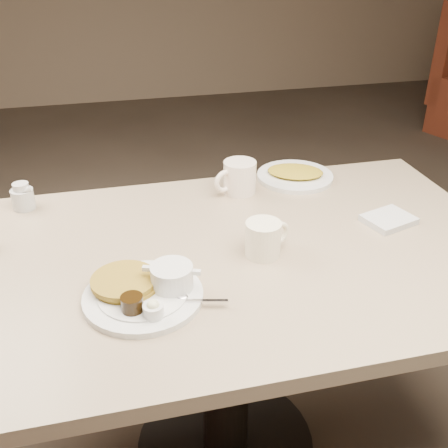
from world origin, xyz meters
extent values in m
cube|color=tan|center=(0.00, 0.00, 0.73)|extent=(1.50, 0.90, 0.04)
cylinder|color=black|center=(0.00, 0.00, 0.38)|extent=(0.14, 0.14, 0.69)
cylinder|color=black|center=(0.00, 0.00, 0.01)|extent=(0.56, 0.56, 0.03)
cylinder|color=silver|center=(-0.22, -0.15, 0.76)|extent=(0.35, 0.35, 0.01)
cylinder|color=silver|center=(-0.22, -0.15, 0.77)|extent=(0.26, 0.26, 0.00)
cylinder|color=olive|center=(-0.26, -0.11, 0.77)|extent=(0.20, 0.20, 0.01)
cylinder|color=olive|center=(-0.26, -0.11, 0.78)|extent=(0.19, 0.19, 0.01)
cylinder|color=silver|center=(-0.16, -0.14, 0.79)|extent=(0.12, 0.12, 0.05)
cube|color=silver|center=(-0.21, -0.12, 0.81)|extent=(0.02, 0.02, 0.01)
cube|color=silver|center=(-0.11, -0.16, 0.81)|extent=(0.02, 0.02, 0.01)
ellipsoid|color=white|center=(-0.17, -0.13, 0.81)|extent=(0.05, 0.05, 0.03)
ellipsoid|color=white|center=(-0.15, -0.15, 0.81)|extent=(0.05, 0.05, 0.02)
cylinder|color=black|center=(-0.25, -0.20, 0.78)|extent=(0.06, 0.06, 0.04)
cylinder|color=silver|center=(-0.21, -0.23, 0.78)|extent=(0.06, 0.06, 0.03)
ellipsoid|color=beige|center=(-0.21, -0.23, 0.79)|extent=(0.03, 0.03, 0.02)
cube|color=silver|center=(-0.10, -0.21, 0.77)|extent=(0.10, 0.03, 0.00)
ellipsoid|color=silver|center=(-0.15, -0.18, 0.77)|extent=(0.04, 0.03, 0.01)
cylinder|color=white|center=(0.09, -0.03, 0.80)|extent=(0.12, 0.12, 0.09)
cylinder|color=#2C2720|center=(0.09, -0.03, 0.83)|extent=(0.09, 0.09, 0.01)
torus|color=white|center=(0.13, -0.02, 0.80)|extent=(0.06, 0.04, 0.06)
cube|color=beige|center=(0.48, 0.04, 0.76)|extent=(0.15, 0.14, 0.02)
cylinder|color=white|center=(0.12, 0.33, 0.80)|extent=(0.13, 0.13, 0.10)
torus|color=white|center=(0.07, 0.31, 0.80)|extent=(0.07, 0.04, 0.07)
cylinder|color=beige|center=(-0.52, 0.37, 0.78)|extent=(0.08, 0.08, 0.06)
cylinder|color=beige|center=(-0.52, 0.37, 0.82)|extent=(0.06, 0.06, 0.02)
cone|color=beige|center=(-0.50, 0.35, 0.82)|extent=(0.03, 0.03, 0.02)
torus|color=beige|center=(-0.54, 0.40, 0.79)|extent=(0.04, 0.04, 0.05)
cylinder|color=silver|center=(0.33, 0.38, 0.76)|extent=(0.33, 0.33, 0.01)
ellipsoid|color=#B09924|center=(0.33, 0.38, 0.78)|extent=(0.22, 0.19, 0.02)
camera|label=1|loc=(-0.27, -1.10, 1.47)|focal=42.43mm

